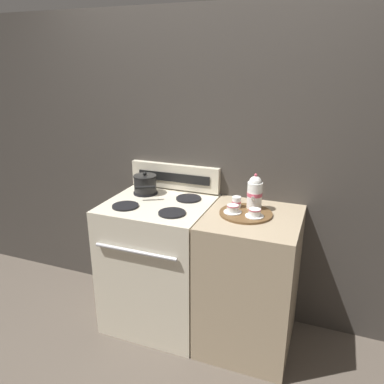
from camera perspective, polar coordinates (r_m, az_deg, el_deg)
name	(u,v)px	position (r m, az deg, el deg)	size (l,w,h in m)	color
ground_plane	(198,327)	(2.92, 0.98, -19.83)	(6.00, 6.00, 0.00)	brown
wall_back	(216,171)	(2.70, 3.61, 3.25)	(6.00, 0.05, 2.20)	#423D38
stove	(160,263)	(2.75, -4.93, -10.74)	(0.70, 0.66, 0.94)	beige
control_panel	(175,177)	(2.77, -2.64, 2.37)	(0.69, 0.05, 0.19)	beige
side_counter	(249,281)	(2.57, 8.72, -13.31)	(0.59, 0.63, 0.93)	tan
saucepan	(145,184)	(2.72, -7.15, 1.27)	(0.22, 0.26, 0.15)	black
serving_tray	(246,213)	(2.38, 8.20, -3.23)	(0.33, 0.33, 0.01)	brown
teapot	(255,192)	(2.42, 9.53, -0.04)	(0.10, 0.16, 0.23)	white
teacup_left	(233,209)	(2.35, 6.22, -2.56)	(0.11, 0.11, 0.05)	white
teacup_right	(255,213)	(2.31, 9.52, -3.13)	(0.11, 0.11, 0.05)	white
creamer_jug	(236,202)	(2.44, 6.79, -1.51)	(0.06, 0.06, 0.07)	white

